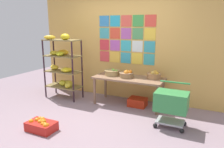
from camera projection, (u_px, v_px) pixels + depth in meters
The scene contains 10 objects.
ground at pixel (92, 121), 4.09m from camera, with size 9.10×9.10×0.00m, color gray.
back_wall_with_art at pixel (125, 42), 5.17m from camera, with size 4.62×0.07×2.76m.
banana_shelf_unit at pixel (63, 64), 5.27m from camera, with size 0.90×0.50×1.60m.
display_table at pixel (129, 81), 4.82m from camera, with size 1.57×0.66×0.65m.
fruit_basket_right at pixel (112, 72), 5.00m from camera, with size 0.37×0.37×0.15m.
fruit_basket_left at pixel (127, 74), 4.79m from camera, with size 0.32×0.32×0.17m.
fruit_basket_centre at pixel (154, 75), 4.69m from camera, with size 0.32×0.32×0.18m.
produce_crate_under_table at pixel (138, 102), 4.85m from camera, with size 0.39×0.32×0.18m, color #B6260F.
orange_crate_foreground at pixel (42, 125), 3.71m from camera, with size 0.50×0.32×0.22m.
shopping_cart at pixel (171, 103), 3.78m from camera, with size 0.56×0.45×0.79m.
Camera 1 is at (1.98, -3.25, 1.79)m, focal length 34.46 mm.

